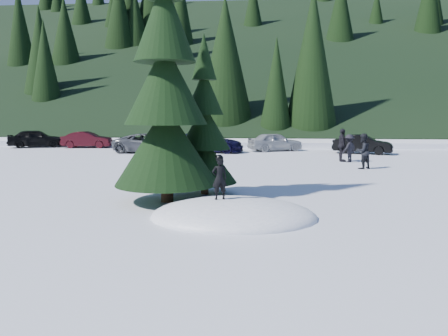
# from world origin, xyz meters

# --- Properties ---
(ground) EXTENTS (200.00, 200.00, 0.00)m
(ground) POSITION_xyz_m (0.00, 0.00, 0.00)
(ground) COLOR white
(ground) RESTS_ON ground
(snow_mound) EXTENTS (4.48, 3.52, 0.96)m
(snow_mound) POSITION_xyz_m (0.00, 0.00, 0.00)
(snow_mound) COLOR white
(snow_mound) RESTS_ON ground
(forest_hillside) EXTENTS (200.00, 60.00, 25.00)m
(forest_hillside) POSITION_xyz_m (0.00, 54.00, 12.50)
(forest_hillside) COLOR black
(forest_hillside) RESTS_ON ground
(spruce_tall) EXTENTS (3.20, 3.20, 8.60)m
(spruce_tall) POSITION_xyz_m (-2.20, 1.80, 3.32)
(spruce_tall) COLOR black
(spruce_tall) RESTS_ON ground
(spruce_short) EXTENTS (2.20, 2.20, 5.37)m
(spruce_short) POSITION_xyz_m (-1.20, 3.20, 2.10)
(spruce_short) COLOR black
(spruce_short) RESTS_ON ground
(child_skier) EXTENTS (0.48, 0.39, 1.13)m
(child_skier) POSITION_xyz_m (-0.37, -0.01, 1.04)
(child_skier) COLOR black
(child_skier) RESTS_ON snow_mound
(adult_0) EXTENTS (1.07, 1.03, 1.74)m
(adult_0) POSITION_xyz_m (5.66, 10.42, 0.87)
(adult_0) COLOR black
(adult_0) RESTS_ON ground
(adult_1) EXTENTS (0.47, 1.10, 1.86)m
(adult_1) POSITION_xyz_m (5.21, 13.50, 0.93)
(adult_1) COLOR black
(adult_1) RESTS_ON ground
(adult_2) EXTENTS (1.13, 1.10, 1.55)m
(adult_2) POSITION_xyz_m (5.56, 13.27, 0.77)
(adult_2) COLOR black
(adult_2) RESTS_ON ground
(car_0) EXTENTS (4.49, 3.05, 1.42)m
(car_0) POSITION_xyz_m (-16.94, 21.42, 0.71)
(car_0) COLOR black
(car_0) RESTS_ON ground
(car_1) EXTENTS (3.92, 1.71, 1.25)m
(car_1) POSITION_xyz_m (-12.83, 21.43, 0.63)
(car_1) COLOR black
(car_1) RESTS_ON ground
(car_2) EXTENTS (4.96, 2.74, 1.31)m
(car_2) POSITION_xyz_m (-6.97, 17.69, 0.66)
(car_2) COLOR #4B4E53
(car_2) RESTS_ON ground
(car_3) EXTENTS (5.19, 2.73, 1.43)m
(car_3) POSITION_xyz_m (-3.01, 18.46, 0.72)
(car_3) COLOR black
(car_3) RESTS_ON ground
(car_4) EXTENTS (4.18, 2.92, 1.32)m
(car_4) POSITION_xyz_m (1.65, 19.87, 0.66)
(car_4) COLOR #9A9EA2
(car_4) RESTS_ON ground
(car_5) EXTENTS (4.06, 2.48, 1.26)m
(car_5) POSITION_xyz_m (7.42, 18.34, 0.63)
(car_5) COLOR black
(car_5) RESTS_ON ground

